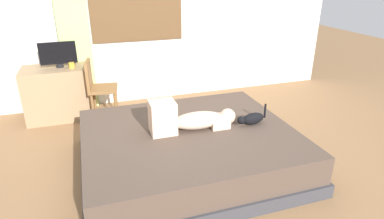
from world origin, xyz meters
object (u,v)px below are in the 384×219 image
(bed, at_px, (189,149))
(desk, at_px, (59,93))
(cup, at_px, (72,65))
(person_lying, at_px, (189,119))
(cat, at_px, (252,119))
(tv_monitor, at_px, (58,54))
(chair_by_desk, at_px, (98,86))

(bed, height_order, desk, desk)
(bed, relative_size, cup, 28.73)
(person_lying, height_order, cup, cup)
(cat, bearing_deg, tv_monitor, 136.36)
(bed, distance_m, tv_monitor, 2.34)
(tv_monitor, relative_size, chair_by_desk, 0.56)
(cup, bearing_deg, bed, -56.93)
(cat, distance_m, tv_monitor, 2.77)
(cat, relative_size, cup, 4.61)
(bed, relative_size, cat, 6.23)
(desk, height_order, cup, cup)
(tv_monitor, height_order, cup, tv_monitor)
(bed, distance_m, person_lying, 0.33)
(bed, bearing_deg, person_lying, 68.89)
(cat, xyz_separation_m, cup, (-1.82, 1.79, 0.28))
(desk, bearing_deg, tv_monitor, -0.00)
(cat, bearing_deg, chair_by_desk, 133.19)
(person_lying, height_order, chair_by_desk, chair_by_desk)
(bed, height_order, person_lying, person_lying)
(bed, relative_size, tv_monitor, 4.63)
(tv_monitor, distance_m, chair_by_desk, 0.67)
(person_lying, distance_m, cup, 2.05)
(tv_monitor, distance_m, cup, 0.23)
(person_lying, bearing_deg, chair_by_desk, 119.25)
(person_lying, distance_m, chair_by_desk, 1.73)
(cat, xyz_separation_m, chair_by_desk, (-1.52, 1.62, 0.01))
(desk, bearing_deg, person_lying, -52.25)
(cat, bearing_deg, bed, 175.02)
(person_lying, xyz_separation_m, tv_monitor, (-1.30, 1.78, 0.38))
(cup, bearing_deg, person_lying, -55.69)
(bed, distance_m, desk, 2.28)
(cat, relative_size, chair_by_desk, 0.42)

